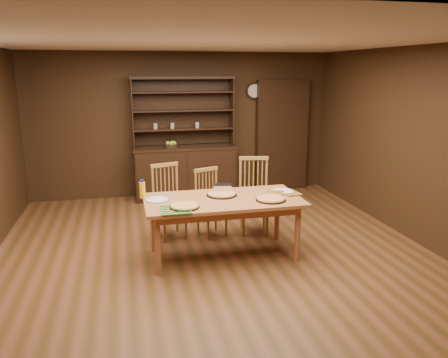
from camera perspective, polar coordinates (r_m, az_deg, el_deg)
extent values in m
plane|color=brown|center=(5.57, -0.96, -10.12)|extent=(6.00, 6.00, 0.00)
plane|color=silver|center=(5.09, -1.09, 17.65)|extent=(6.00, 6.00, 0.00)
plane|color=#331D10|center=(8.10, -5.49, 7.06)|extent=(5.50, 0.00, 5.50)
plane|color=#331D10|center=(2.44, 14.07, -10.18)|extent=(5.50, 0.00, 5.50)
plane|color=#331D10|center=(6.33, 24.16, 3.92)|extent=(0.00, 6.00, 6.00)
cube|color=black|center=(7.99, -5.10, 0.78)|extent=(1.80, 0.50, 0.90)
cube|color=black|center=(7.90, -5.17, 4.10)|extent=(1.84, 0.52, 0.04)
cube|color=black|center=(8.04, -5.50, 8.80)|extent=(1.80, 0.02, 1.20)
cube|color=black|center=(7.82, -11.89, 8.42)|extent=(0.02, 0.32, 1.20)
cube|color=black|center=(8.06, 1.00, 8.87)|extent=(0.02, 0.32, 1.20)
cube|color=black|center=(7.86, -5.46, 13.06)|extent=(1.84, 0.34, 0.05)
cylinder|color=#A39A8A|center=(7.87, -8.95, 6.84)|extent=(0.07, 0.07, 0.10)
cylinder|color=#A39A8A|center=(7.89, -6.76, 6.93)|extent=(0.07, 0.07, 0.10)
cube|color=black|center=(8.49, 7.51, 5.63)|extent=(1.00, 0.18, 2.10)
cylinder|color=black|center=(8.29, 3.92, 11.41)|extent=(0.30, 0.04, 0.30)
cylinder|color=beige|center=(8.27, 3.97, 11.41)|extent=(0.24, 0.01, 0.24)
cube|color=#B36B3E|center=(5.35, -0.12, -2.78)|extent=(1.91, 0.96, 0.04)
cylinder|color=#B36B3E|center=(5.03, -8.67, -8.65)|extent=(0.07, 0.07, 0.71)
cylinder|color=#B36B3E|center=(5.70, -9.26, -5.88)|extent=(0.07, 0.07, 0.71)
cylinder|color=#B36B3E|center=(5.40, 9.56, -7.07)|extent=(0.07, 0.07, 0.71)
cylinder|color=#B36B3E|center=(6.03, 6.94, -4.67)|extent=(0.07, 0.07, 0.71)
cube|color=#9F6F36|center=(6.09, -7.00, -3.72)|extent=(0.52, 0.51, 0.04)
cylinder|color=#9F6F36|center=(5.98, -7.77, -6.39)|extent=(0.04, 0.04, 0.41)
cylinder|color=#9F6F36|center=(6.24, -8.85, -5.54)|extent=(0.04, 0.04, 0.41)
cylinder|color=#9F6F36|center=(6.10, -4.98, -5.89)|extent=(0.04, 0.04, 0.41)
cylinder|color=#9F6F36|center=(6.36, -6.15, -5.08)|extent=(0.04, 0.04, 0.41)
cube|color=#9F6F36|center=(6.10, -7.80, 1.83)|extent=(0.39, 0.15, 0.05)
cube|color=#9F6F36|center=(6.12, -1.58, -3.86)|extent=(0.49, 0.48, 0.04)
cylinder|color=#9F6F36|center=(6.01, -2.08, -6.33)|extent=(0.03, 0.03, 0.38)
cylinder|color=#9F6F36|center=(6.23, -3.40, -5.58)|extent=(0.03, 0.03, 0.38)
cylinder|color=#9F6F36|center=(6.16, 0.30, -5.81)|extent=(0.03, 0.03, 0.38)
cylinder|color=#9F6F36|center=(6.38, -1.08, -5.10)|extent=(0.03, 0.03, 0.38)
cube|color=#9F6F36|center=(6.11, -2.38, 1.25)|extent=(0.36, 0.16, 0.05)
cube|color=#9F6F36|center=(6.25, 3.99, -2.98)|extent=(0.51, 0.50, 0.04)
cylinder|color=#9F6F36|center=(6.16, 2.53, -5.54)|extent=(0.04, 0.04, 0.43)
cylinder|color=#9F6F36|center=(6.45, 2.31, -4.60)|extent=(0.04, 0.04, 0.43)
cylinder|color=#9F6F36|center=(6.19, 5.65, -5.49)|extent=(0.04, 0.04, 0.43)
cylinder|color=#9F6F36|center=(6.49, 5.29, -4.55)|extent=(0.04, 0.04, 0.43)
cube|color=#9F6F36|center=(6.27, 3.91, 2.73)|extent=(0.42, 0.12, 0.05)
cylinder|color=black|center=(5.03, -5.17, -3.68)|extent=(0.35, 0.35, 0.01)
cylinder|color=tan|center=(5.02, -5.17, -3.52)|extent=(0.32, 0.32, 0.02)
torus|color=#C38846|center=(5.02, -5.17, -3.52)|extent=(0.33, 0.33, 0.03)
cylinder|color=black|center=(5.31, 6.13, -2.72)|extent=(0.37, 0.37, 0.01)
cylinder|color=tan|center=(5.31, 6.13, -2.57)|extent=(0.34, 0.34, 0.02)
torus|color=#C38846|center=(5.31, 6.13, -2.57)|extent=(0.35, 0.35, 0.03)
cylinder|color=black|center=(5.48, -0.29, -2.10)|extent=(0.38, 0.38, 0.01)
cylinder|color=tan|center=(5.48, -0.29, -1.95)|extent=(0.35, 0.35, 0.02)
torus|color=#C38846|center=(5.48, -0.29, -1.95)|extent=(0.35, 0.35, 0.03)
cylinder|color=silver|center=(5.34, -8.71, -2.70)|extent=(0.28, 0.28, 0.01)
torus|color=#315295|center=(5.34, -8.71, -2.67)|extent=(0.28, 0.28, 0.01)
cylinder|color=silver|center=(5.70, 7.70, -1.58)|extent=(0.28, 0.28, 0.01)
torus|color=#315295|center=(5.70, 7.70, -1.56)|extent=(0.28, 0.28, 0.01)
cube|color=silver|center=(5.65, -0.24, -1.18)|extent=(0.26, 0.20, 0.09)
cylinder|color=#FFAD0D|center=(5.45, -10.62, -1.41)|extent=(0.07, 0.07, 0.20)
cylinder|color=#121394|center=(5.42, -10.68, -0.24)|extent=(0.04, 0.04, 0.03)
cube|color=#B3141B|center=(5.60, 8.88, -1.91)|extent=(0.23, 0.23, 0.01)
cube|color=#B3141B|center=(5.60, 6.69, -1.83)|extent=(0.27, 0.27, 0.02)
cylinder|color=black|center=(7.81, -6.96, 4.31)|extent=(0.27, 0.27, 0.06)
sphere|color=#8EBC32|center=(7.80, -7.34, 4.66)|extent=(0.08, 0.08, 0.08)
sphere|color=#8EBC32|center=(7.84, -6.78, 4.72)|extent=(0.08, 0.08, 0.08)
sphere|color=#8EBC32|center=(7.75, -6.93, 4.61)|extent=(0.08, 0.08, 0.08)
sphere|color=#8EBC32|center=(7.79, -6.52, 4.67)|extent=(0.08, 0.08, 0.08)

